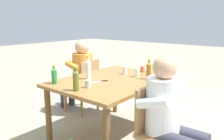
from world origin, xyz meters
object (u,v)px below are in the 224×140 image
person_in_white_shirt (79,72)px  bottle_amber (149,70)px  bottle_green (54,76)px  cup_white (137,73)px  cup_glass (125,70)px  dining_table (112,86)px  cup_steel (88,84)px  bottle_olive (76,80)px  cup_terracotta (143,69)px  person_in_plaid_shirt (171,113)px  bottle_clear (88,69)px  chair_near_left (159,127)px  table_knife (100,81)px  chair_far_right (85,83)px

person_in_white_shirt → bottle_amber: (-0.02, -1.30, 0.21)m
person_in_white_shirt → bottle_green: (-0.90, -0.55, 0.19)m
cup_white → cup_glass: bearing=81.2°
dining_table → cup_steel: 0.47m
bottle_green → bottle_amber: (0.88, -0.74, 0.02)m
bottle_olive → cup_terracotta: (1.21, -0.06, -0.07)m
cup_terracotta → person_in_plaid_shirt: bearing=-136.6°
bottle_green → bottle_clear: bottle_clear is taller
chair_near_left → cup_terracotta: size_ratio=10.11×
bottle_green → table_knife: size_ratio=0.97×
chair_far_right → cup_white: chair_far_right is taller
dining_table → person_in_plaid_shirt: size_ratio=1.23×
dining_table → table_knife: table_knife is taller
bottle_clear → cup_steel: bearing=-136.2°
bottle_green → table_knife: 0.54m
cup_steel → cup_white: bearing=-10.7°
bottle_amber → cup_steel: bottle_amber is taller
bottle_amber → bottle_olive: 0.97m
chair_near_left → cup_steel: size_ratio=9.98×
chair_far_right → dining_table: bearing=-111.4°
chair_near_left → cup_steel: 0.88m
person_in_plaid_shirt → cup_glass: size_ratio=11.25×
dining_table → cup_steel: cup_steel is taller
cup_terracotta → cup_white: (-0.30, -0.10, 0.01)m
chair_near_left → bottle_clear: 1.16m
person_in_white_shirt → cup_steel: size_ratio=13.52×
cup_terracotta → bottle_green: bearing=158.4°
dining_table → cup_terracotta: 0.62m
person_in_plaid_shirt → bottle_olive: person_in_plaid_shirt is taller
table_knife → bottle_amber: bearing=-38.2°
chair_near_left → bottle_olive: bearing=109.1°
cup_terracotta → bottle_amber: bearing=-137.5°
chair_near_left → bottle_clear: size_ratio=2.89×
person_in_white_shirt → cup_white: person_in_white_shirt is taller
person_in_white_shirt → cup_steel: bearing=-128.5°
cup_terracotta → cup_white: size_ratio=0.76×
bottle_amber → cup_glass: (0.04, 0.40, -0.06)m
person_in_white_shirt → bottle_olive: 1.36m
cup_steel → bottle_clear: bearing=43.8°
chair_near_left → cup_glass: bearing=53.4°
person_in_white_shirt → bottle_amber: bearing=-91.0°
bottle_green → cup_steel: (0.13, -0.42, -0.05)m
bottle_amber → cup_terracotta: (0.30, 0.28, -0.07)m
bottle_amber → table_knife: bottle_amber is taller
chair_far_right → bottle_clear: bearing=-130.0°
bottle_olive → cup_terracotta: size_ratio=3.13×
person_in_white_shirt → table_knife: (-0.51, -0.91, 0.10)m
bottle_olive → cup_steel: bottle_olive is taller
cup_white → dining_table: bearing=151.0°
bottle_green → bottle_olive: size_ratio=0.83×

